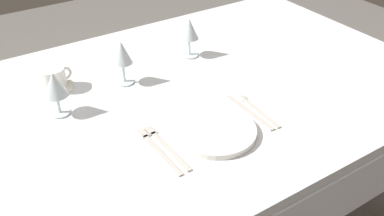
{
  "coord_description": "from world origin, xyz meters",
  "views": [
    {
      "loc": [
        -0.62,
        -1.05,
        1.5
      ],
      "look_at": [
        -0.03,
        -0.13,
        0.76
      ],
      "focal_mm": 40.57,
      "sensor_mm": 36.0,
      "label": 1
    }
  ],
  "objects": [
    {
      "name": "wine_glass_left",
      "position": [
        -0.12,
        0.15,
        0.85
      ],
      "size": [
        0.07,
        0.07,
        0.15
      ],
      "color": "silver",
      "rests_on": "dining_table"
    },
    {
      "name": "fork_outer",
      "position": [
        -0.17,
        -0.22,
        0.74
      ],
      "size": [
        0.02,
        0.23,
        0.0
      ],
      "color": "beige",
      "rests_on": "dining_table"
    },
    {
      "name": "dinner_knife",
      "position": [
        0.13,
        -0.23,
        0.74
      ],
      "size": [
        0.02,
        0.22,
        0.0
      ],
      "color": "beige",
      "rests_on": "dining_table"
    },
    {
      "name": "spoon_soup",
      "position": [
        0.15,
        -0.2,
        0.74
      ],
      "size": [
        0.03,
        0.21,
        0.01
      ],
      "color": "beige",
      "rests_on": "dining_table"
    },
    {
      "name": "wine_glass_centre",
      "position": [
        -0.37,
        0.09,
        0.84
      ],
      "size": [
        0.07,
        0.07,
        0.14
      ],
      "color": "silver",
      "rests_on": "dining_table"
    },
    {
      "name": "coffee_cup_left",
      "position": [
        -0.33,
        0.24,
        0.78
      ],
      "size": [
        0.11,
        0.08,
        0.07
      ],
      "color": "white",
      "rests_on": "saucer_left"
    },
    {
      "name": "wine_glass_right",
      "position": [
        0.18,
        0.2,
        0.84
      ],
      "size": [
        0.07,
        0.07,
        0.15
      ],
      "color": "silver",
      "rests_on": "dining_table"
    },
    {
      "name": "fork_inner",
      "position": [
        -0.2,
        -0.22,
        0.74
      ],
      "size": [
        0.02,
        0.23,
        0.0
      ],
      "color": "beige",
      "rests_on": "dining_table"
    },
    {
      "name": "dinner_plate",
      "position": [
        -0.03,
        -0.25,
        0.75
      ],
      "size": [
        0.24,
        0.24,
        0.02
      ],
      "primitive_type": "cylinder",
      "color": "white",
      "rests_on": "dining_table"
    },
    {
      "name": "dining_table",
      "position": [
        0.0,
        0.0,
        0.66
      ],
      "size": [
        1.8,
        1.11,
        0.74
      ],
      "color": "white",
      "rests_on": "ground"
    },
    {
      "name": "saucer_left",
      "position": [
        -0.33,
        0.24,
        0.74
      ],
      "size": [
        0.13,
        0.13,
        0.01
      ],
      "primitive_type": "cylinder",
      "color": "white",
      "rests_on": "dining_table"
    }
  ]
}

